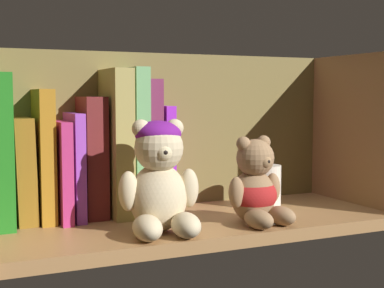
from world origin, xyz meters
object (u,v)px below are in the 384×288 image
Objects in this scene: book_7 at (131,141)px; teddy_bear_larger at (160,179)px; book_3 at (59,170)px; book_9 at (160,158)px; book_4 at (72,165)px; pillar_candle at (267,187)px; teddy_bear_smaller at (255,189)px; book_8 at (147,146)px; book_1 at (22,170)px; book_5 at (90,157)px; book_6 at (113,142)px; book_2 at (42,155)px.

teddy_bear_larger is (-0.88, -15.60, -4.42)cm from book_7.
book_3 is 17.69cm from book_9.
teddy_bear_larger is at bearing -53.72° from book_3.
book_4 is 10.80cm from book_7.
book_4 reaches higher than teddy_bear_larger.
pillar_candle is (32.97, -6.87, -4.76)cm from book_4.
book_7 is 25.28cm from pillar_candle.
book_7 is at bearing 133.04° from teddy_bear_smaller.
book_9 is (2.50, 0.00, -2.24)cm from book_8.
pillar_candle is (7.83, 9.19, -1.54)cm from teddy_bear_smaller.
book_3 is 0.93× the size of book_4.
book_1 is 41.67cm from pillar_candle.
book_7 is at bearing 163.25° from pillar_candle.
book_5 is at bearing 111.74° from teddy_bear_larger.
book_1 is 1.04× the size of book_3.
book_6 is 25.25cm from teddy_bear_smaller.
book_5 is at bearing 180.00° from book_7.
book_1 is 0.79× the size of book_2.
book_6 reaches higher than teddy_bear_larger.
book_1 is 2.15× the size of pillar_candle.
book_3 is at bearing 0.00° from book_1.
book_7 is at bearing 0.00° from book_4.
book_2 is 3.58cm from book_3.
book_6 reaches higher than book_8.
book_7 is 23.03cm from teddy_bear_smaller.
book_9 is 19.52cm from pillar_candle.
book_6 reaches higher than pillar_candle.
teddy_bear_smaller is at bearing -46.96° from book_7.
teddy_bear_larger is 2.15× the size of pillar_candle.
book_4 is at bearing 180.00° from book_9.
book_2 is 1.06× the size of book_5.
book_2 is at bearing 180.00° from book_6.
book_9 reaches higher than book_3.
book_4 is 34.01cm from pillar_candle.
book_8 is (6.10, 0.00, -0.79)cm from book_6.
book_9 is at bearing 0.00° from book_6.
book_7 reaches higher than book_5.
book_6 is 1.07× the size of book_8.
pillar_candle is at bearing -11.06° from book_3.
book_7 is (18.04, 0.00, 4.02)cm from book_1.
book_6 is 28.24cm from pillar_candle.
teddy_bear_smaller is at bearing -30.44° from book_3.
teddy_bear_larger is at bearing -59.28° from book_4.
book_1 reaches higher than pillar_candle.
book_6 is at bearing 0.00° from book_3.
book_9 reaches higher than pillar_candle.
book_7 is at bearing 180.00° from book_9.
teddy_bear_larger is (14.01, -15.60, -2.62)cm from book_2.
book_7 is (14.89, 0.00, 1.80)cm from book_2.
book_2 reaches higher than book_3.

